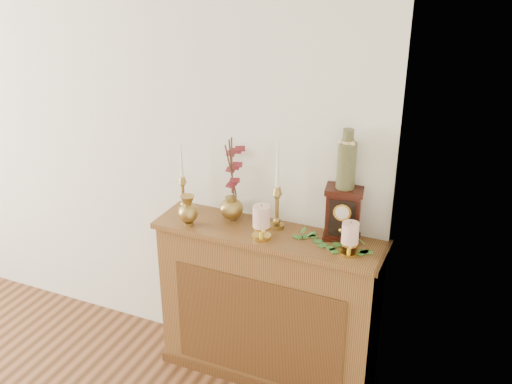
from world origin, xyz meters
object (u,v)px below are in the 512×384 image
at_px(mantel_clock, 343,214).
at_px(ceramic_vase, 347,162).
at_px(candlestick_left, 183,188).
at_px(ginger_jar, 234,180).
at_px(candlestick_center, 277,201).
at_px(bud_vase, 188,211).

relative_size(mantel_clock, ceramic_vase, 0.93).
height_order(candlestick_left, ginger_jar, ginger_jar).
bearing_deg(mantel_clock, candlestick_left, 172.47).
distance_m(candlestick_left, candlestick_center, 0.56).
distance_m(mantel_clock, ceramic_vase, 0.28).
bearing_deg(candlestick_left, ceramic_vase, 2.67).
height_order(bud_vase, ceramic_vase, ceramic_vase).
distance_m(ginger_jar, ceramic_vase, 0.64).
height_order(candlestick_left, ceramic_vase, ceramic_vase).
xyz_separation_m(candlestick_left, ceramic_vase, (0.90, 0.04, 0.28)).
xyz_separation_m(bud_vase, ceramic_vase, (0.79, 0.19, 0.33)).
distance_m(candlestick_left, ginger_jar, 0.31).
xyz_separation_m(bud_vase, ginger_jar, (0.18, 0.19, 0.13)).
bearing_deg(candlestick_center, mantel_clock, 4.58).
relative_size(candlestick_left, ginger_jar, 0.84).
bearing_deg(bud_vase, candlestick_center, 20.13).
height_order(candlestick_left, mantel_clock, candlestick_left).
relative_size(candlestick_center, mantel_clock, 1.71).
bearing_deg(ceramic_vase, candlestick_left, -177.33).
distance_m(bud_vase, ceramic_vase, 0.88).
distance_m(ginger_jar, mantel_clock, 0.61).
bearing_deg(candlestick_center, candlestick_left, -178.78).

